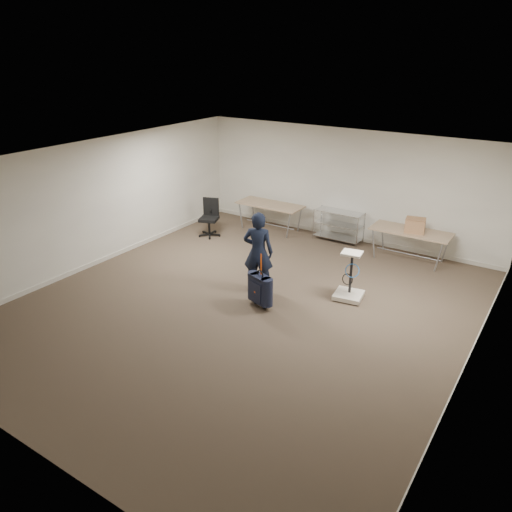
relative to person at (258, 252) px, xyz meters
The scene contains 10 objects.
ground 1.13m from the person, 75.76° to the right, with size 9.00×9.00×0.00m, color #423228.
room_shell 1.03m from the person, 73.60° to the left, with size 8.00×9.00×9.00m.
folding_table_left 3.64m from the person, 118.08° to the left, with size 1.80×0.75×0.73m.
folding_table_right 3.83m from the person, 56.94° to the left, with size 1.80×0.75×0.73m.
wire_shelf 3.49m from the person, 86.88° to the left, with size 1.22×0.47×0.80m.
person is the anchor object (origin of this frame).
suitcase 0.86m from the person, 53.91° to the right, with size 0.45×0.34×1.09m.
office_chair 3.48m from the person, 144.91° to the left, with size 0.59×0.60×0.97m.
equipment_cart 1.92m from the person, 21.34° to the left, with size 0.61×0.61×0.99m.
cardboard_box 3.84m from the person, 55.45° to the left, with size 0.43×0.32×0.32m, color olive.
Camera 1 is at (4.82, -6.96, 4.64)m, focal length 35.00 mm.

